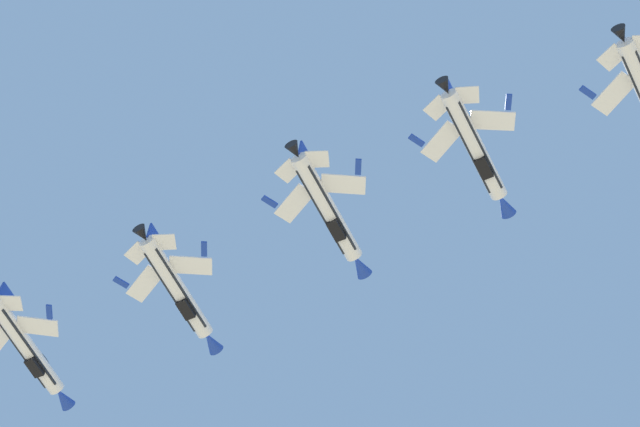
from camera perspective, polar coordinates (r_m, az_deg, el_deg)
The scene contains 4 objects.
fighter_jet_lead at distance 157.73m, azimuth -10.86°, elevation -4.94°, with size 10.37×15.89×4.38m.
fighter_jet_left_wing at distance 151.75m, azimuth -5.33°, elevation -2.84°, with size 10.46×15.89×4.37m.
fighter_jet_right_wing at distance 145.62m, azimuth 0.31°, elevation 0.14°, with size 10.45×15.89×4.38m.
fighter_jet_left_outer at distance 145.60m, azimuth 5.82°, elevation 2.46°, with size 10.47×15.89×4.36m.
Camera 1 is at (6.00, -0.14, 1.72)m, focal length 85.75 mm.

